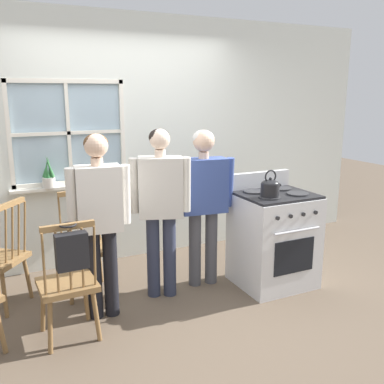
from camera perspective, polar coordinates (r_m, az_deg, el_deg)
The scene contains 12 objects.
ground_plane at distance 3.93m, azimuth -2.31°, elevation -15.22°, with size 16.00×16.00×0.00m, color brown.
wall_back at distance 4.82m, azimuth -8.75°, elevation 6.73°, with size 6.40×0.16×2.70m.
chair_by_window at distance 3.46m, azimuth -16.22°, elevation -11.82°, with size 0.43×0.42×0.97m.
chair_center_cluster at distance 4.15m, azimuth -24.21°, elevation -8.21°, with size 0.57×0.58×0.97m.
chair_near_stove at distance 4.17m, azimuth -14.11°, elevation -7.30°, with size 0.43×0.41×0.97m.
person_elderly_left at distance 3.55m, azimuth -12.24°, elevation -2.55°, with size 0.52×0.25×1.55m.
person_teen_center at distance 3.85m, azimuth -4.23°, elevation -0.99°, with size 0.55×0.33×1.56m.
person_adult_right at distance 4.08m, azimuth 1.53°, elevation -0.10°, with size 0.60×0.26×1.53m.
stove at distance 4.30m, azimuth 10.78°, elevation -6.03°, with size 0.71×0.68×1.08m.
kettle at distance 3.95m, azimuth 10.38°, elevation 0.62°, with size 0.21×0.17×0.25m.
potted_plant at distance 4.60m, azimuth -18.58°, elevation 1.97°, with size 0.13×0.13×0.34m.
handbag at distance 3.11m, azimuth -15.75°, elevation -7.48°, with size 0.22×0.19×0.31m.
Camera 1 is at (-1.35, -3.18, 1.86)m, focal length 40.00 mm.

